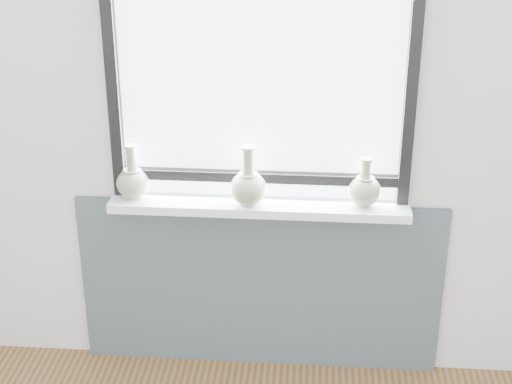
# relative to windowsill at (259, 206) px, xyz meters

# --- Properties ---
(back_wall) EXTENTS (3.60, 0.02, 2.60)m
(back_wall) POSITION_rel_windowsill_xyz_m (0.00, 0.10, 0.42)
(back_wall) COLOR silver
(back_wall) RESTS_ON ground
(apron_panel) EXTENTS (1.70, 0.03, 0.86)m
(apron_panel) POSITION_rel_windowsill_xyz_m (0.00, 0.07, -0.45)
(apron_panel) COLOR #435058
(apron_panel) RESTS_ON ground
(windowsill) EXTENTS (1.32, 0.18, 0.04)m
(windowsill) POSITION_rel_windowsill_xyz_m (0.00, 0.00, 0.00)
(windowsill) COLOR white
(windowsill) RESTS_ON apron_panel
(window) EXTENTS (1.30, 0.06, 1.05)m
(window) POSITION_rel_windowsill_xyz_m (0.00, 0.06, 0.56)
(window) COLOR black
(window) RESTS_ON windowsill
(vase_a) EXTENTS (0.15, 0.15, 0.25)m
(vase_a) POSITION_rel_windowsill_xyz_m (-0.56, 0.01, 0.10)
(vase_a) COLOR gray
(vase_a) RESTS_ON windowsill
(vase_b) EXTENTS (0.16, 0.16, 0.27)m
(vase_b) POSITION_rel_windowsill_xyz_m (-0.04, -0.02, 0.11)
(vase_b) COLOR gray
(vase_b) RESTS_ON windowsill
(vase_c) EXTENTS (0.14, 0.14, 0.22)m
(vase_c) POSITION_rel_windowsill_xyz_m (0.46, 0.01, 0.10)
(vase_c) COLOR gray
(vase_c) RESTS_ON windowsill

